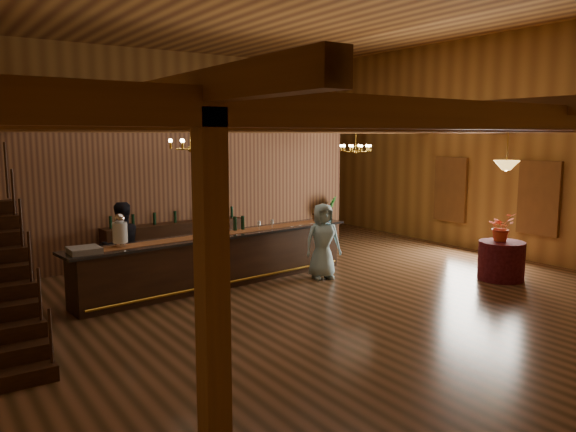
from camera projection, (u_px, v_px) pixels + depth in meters
floor at (292, 284)px, 11.42m from camera, size 14.00×14.00×0.00m
ceiling at (292, 3)px, 10.64m from camera, size 14.00×14.00×0.00m
wall_back at (160, 144)px, 16.77m from camera, size 12.00×0.10×5.50m
wall_right at (485, 146)px, 14.35m from camera, size 0.10×14.00×5.50m
beam_grid at (278, 124)px, 11.37m from camera, size 11.90×13.90×0.39m
support_posts at (307, 209)px, 10.78m from camera, size 9.20×10.20×3.20m
partition_wall at (195, 195)px, 13.79m from camera, size 9.00×0.18×3.10m
window_right_front at (539, 198)px, 13.18m from camera, size 0.12×1.05×1.75m
window_right_back at (451, 189)px, 15.32m from camera, size 0.12×1.05×1.75m
backroom_boxes at (172, 225)px, 15.69m from camera, size 4.10×0.60×1.10m
tasting_bar at (221, 259)px, 11.29m from camera, size 6.33×1.47×1.06m
beverage_dispenser at (120, 231)px, 9.89m from camera, size 0.26×0.26×0.60m
glass_rack_tray at (84, 250)px, 9.41m from camera, size 0.50×0.50×0.10m
raffle_drum at (320, 214)px, 12.88m from camera, size 0.34×0.24×0.30m
bar_bottle_0 at (215, 226)px, 11.26m from camera, size 0.07×0.07×0.30m
bar_bottle_1 at (225, 225)px, 11.42m from camera, size 0.07×0.07×0.30m
bar_bottle_2 at (235, 224)px, 11.57m from camera, size 0.07×0.07×0.30m
bar_bottle_3 at (243, 223)px, 11.70m from camera, size 0.07×0.07×0.30m
backbar_shelf at (176, 243)px, 13.31m from camera, size 3.44×0.64×0.96m
round_table at (501, 261)px, 11.75m from camera, size 0.94×0.94×0.81m
chandelier_left at (191, 144)px, 9.97m from camera, size 0.80×0.80×0.50m
chandelier_right at (356, 148)px, 14.59m from camera, size 0.80×0.80×0.67m
pendant_lamp at (506, 165)px, 11.47m from camera, size 0.52×0.52×0.90m
bartender at (214, 240)px, 11.98m from camera, size 0.66×0.54×1.56m
staff_second at (121, 246)px, 10.91m from camera, size 0.92×0.76×1.73m
guest at (323, 241)px, 11.82m from camera, size 0.89×0.70×1.60m
floor_plant at (326, 219)px, 15.77m from camera, size 0.82×0.70×1.34m
table_flowers at (501, 227)px, 11.71m from camera, size 0.61×0.55×0.60m
table_vase at (499, 235)px, 11.72m from camera, size 0.14×0.14×0.27m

